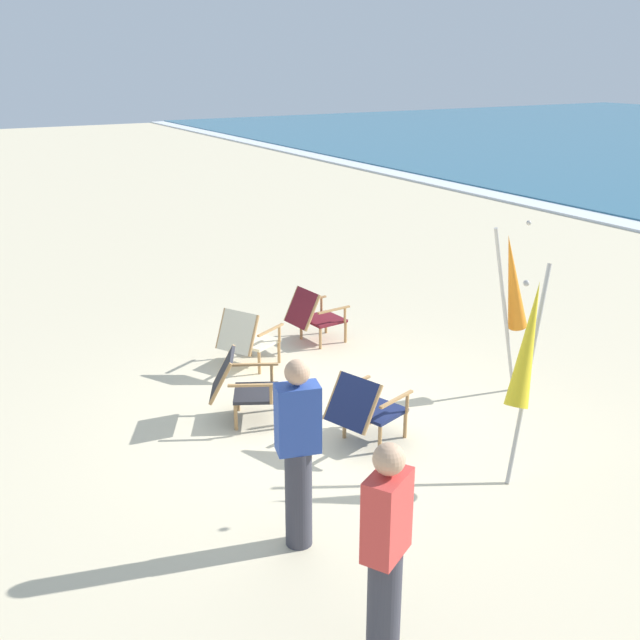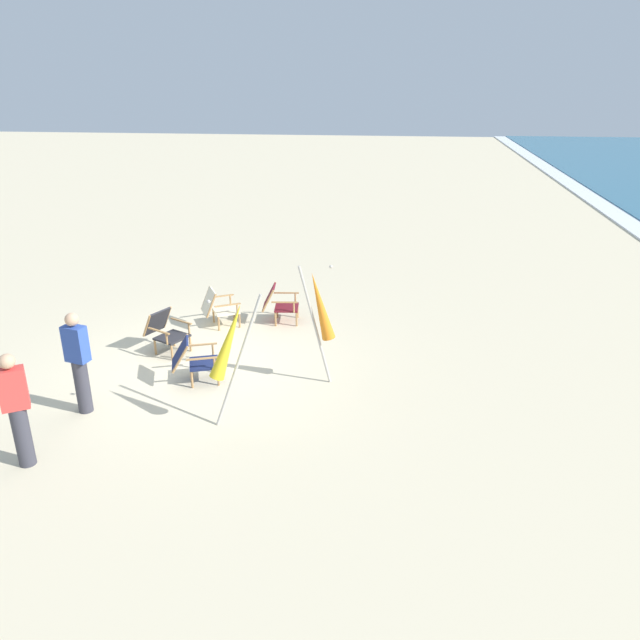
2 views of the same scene
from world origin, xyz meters
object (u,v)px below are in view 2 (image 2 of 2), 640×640
(beach_chair_far_center, at_px, (165,330))
(person_near_chairs, at_px, (79,362))
(beach_chair_mid_center, at_px, (218,307))
(umbrella_furled_orange, at_px, (320,307))
(umbrella_furled_yellow, at_px, (229,342))
(beach_chair_front_right, at_px, (193,359))
(beach_chair_back_left, at_px, (279,303))
(person_by_waterline, at_px, (17,409))

(beach_chair_far_center, distance_m, person_near_chairs, 2.36)
(beach_chair_mid_center, distance_m, person_near_chairs, 3.77)
(beach_chair_mid_center, relative_size, person_near_chairs, 0.55)
(umbrella_furled_orange, relative_size, person_near_chairs, 1.27)
(beach_chair_mid_center, bearing_deg, beach_chair_far_center, -27.20)
(umbrella_furled_orange, relative_size, umbrella_furled_yellow, 1.04)
(beach_chair_front_right, xyz_separation_m, umbrella_furled_orange, (-0.21, 2.12, 0.93))
(beach_chair_back_left, bearing_deg, person_by_waterline, -25.20)
(beach_chair_back_left, bearing_deg, beach_chair_front_right, -19.32)
(beach_chair_back_left, distance_m, person_by_waterline, 5.91)
(beach_chair_far_center, bearing_deg, beach_chair_mid_center, 152.80)
(person_near_chairs, xyz_separation_m, person_by_waterline, (1.42, -0.15, 0.00))
(beach_chair_far_center, distance_m, person_by_waterline, 3.76)
(beach_chair_back_left, bearing_deg, umbrella_furled_yellow, -0.18)
(beach_chair_far_center, relative_size, beach_chair_back_left, 1.16)
(umbrella_furled_yellow, distance_m, person_by_waterline, 2.88)
(beach_chair_far_center, height_order, person_by_waterline, person_by_waterline)
(umbrella_furled_orange, height_order, person_near_chairs, umbrella_furled_orange)
(beach_chair_front_right, relative_size, person_by_waterline, 0.56)
(person_near_chairs, bearing_deg, beach_chair_back_left, 148.90)
(beach_chair_mid_center, relative_size, umbrella_furled_orange, 0.43)
(beach_chair_front_right, distance_m, umbrella_furled_orange, 2.32)
(beach_chair_back_left, height_order, person_by_waterline, person_by_waterline)
(beach_chair_front_right, bearing_deg, person_by_waterline, -30.99)
(beach_chair_far_center, xyz_separation_m, umbrella_furled_yellow, (2.32, 1.83, 0.88))
(beach_chair_mid_center, bearing_deg, umbrella_furled_yellow, 18.00)
(beach_chair_front_right, height_order, person_near_chairs, person_near_chairs)
(beach_chair_far_center, relative_size, person_near_chairs, 0.56)
(beach_chair_mid_center, distance_m, umbrella_furled_yellow, 3.89)
(beach_chair_back_left, relative_size, umbrella_furled_orange, 0.38)
(umbrella_furled_yellow, bearing_deg, beach_chair_far_center, -141.70)
(beach_chair_back_left, xyz_separation_m, person_by_waterline, (5.33, -2.51, 0.41))
(umbrella_furled_orange, xyz_separation_m, person_near_chairs, (1.35, -3.51, -0.51))
(beach_chair_far_center, relative_size, beach_chair_front_right, 1.01)
(person_near_chairs, relative_size, person_by_waterline, 1.00)
(beach_chair_far_center, xyz_separation_m, beach_chair_mid_center, (-1.29, 0.66, 0.00))
(beach_chair_back_left, distance_m, umbrella_furled_yellow, 4.07)
(beach_chair_far_center, height_order, beach_chair_mid_center, beach_chair_mid_center)
(person_near_chairs, bearing_deg, umbrella_furled_yellow, 88.61)
(umbrella_furled_orange, relative_size, person_by_waterline, 1.27)
(beach_chair_mid_center, relative_size, beach_chair_back_left, 1.13)
(umbrella_furled_orange, distance_m, person_near_chairs, 3.79)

